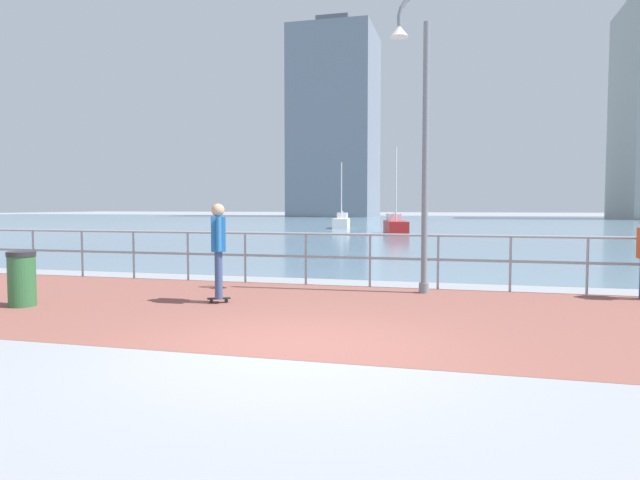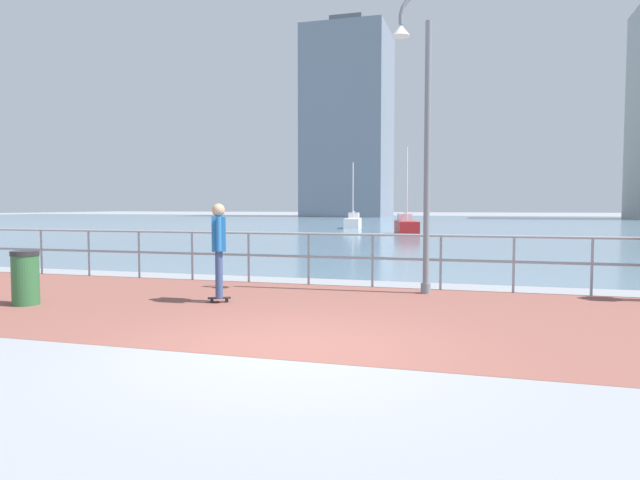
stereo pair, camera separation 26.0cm
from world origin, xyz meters
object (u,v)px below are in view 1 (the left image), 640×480
at_px(sailboat_red, 395,226).
at_px(lamppost, 418,127).
at_px(skateboarder, 218,243).
at_px(trash_bin, 22,279).
at_px(sailboat_white, 341,222).

bearing_deg(sailboat_red, lamppost, -82.18).
xyz_separation_m(skateboarder, trash_bin, (-3.07, -1.14, -0.58)).
relative_size(lamppost, sailboat_white, 1.16).
height_order(lamppost, sailboat_red, lamppost).
distance_m(lamppost, trash_bin, 7.56).
height_order(skateboarder, trash_bin, skateboarder).
bearing_deg(skateboarder, lamppost, 31.04).
height_order(trash_bin, sailboat_red, sailboat_red).
distance_m(trash_bin, sailboat_red, 26.29).
bearing_deg(trash_bin, skateboarder, 20.32).
xyz_separation_m(lamppost, skateboarder, (-3.26, -1.96, -2.15)).
bearing_deg(lamppost, sailboat_red, 97.82).
bearing_deg(skateboarder, sailboat_red, 89.78).
relative_size(trash_bin, sailboat_white, 0.19).
relative_size(lamppost, skateboarder, 3.32).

